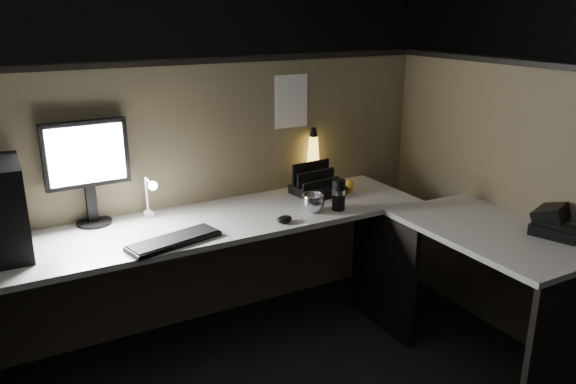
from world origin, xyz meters
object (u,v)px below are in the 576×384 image
keyboard (174,241)px  lava_lamp (313,162)px  desk_phone (557,221)px  pc_tower (3,208)px  monitor (87,163)px

keyboard → lava_lamp: size_ratio=1.20×
desk_phone → keyboard: bearing=135.7°
pc_tower → desk_phone: pc_tower is taller
keyboard → lava_lamp: (1.04, 0.45, 0.14)m
keyboard → desk_phone: size_ratio=1.44×
monitor → lava_lamp: 1.33m
pc_tower → monitor: size_ratio=0.79×
monitor → keyboard: size_ratio=1.20×
pc_tower → monitor: monitor is taller
monitor → desk_phone: monitor is taller
pc_tower → keyboard: 0.75m
keyboard → monitor: bearing=108.0°
monitor → pc_tower: bearing=-155.8°
monitor → keyboard: bearing=-60.5°
keyboard → lava_lamp: lava_lamp is taller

